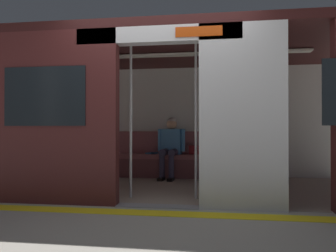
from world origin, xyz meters
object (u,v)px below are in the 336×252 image
(bench_seat, at_px, (177,160))
(grab_pole_far, at_px, (196,119))
(train_car, at_px, (166,93))
(grab_pole_door, at_px, (131,119))
(person_seated, at_px, (171,143))
(handbag, at_px, (195,150))
(book, at_px, (151,153))

(bench_seat, height_order, grab_pole_far, grab_pole_far)
(train_car, relative_size, grab_pole_door, 2.90)
(person_seated, bearing_deg, handbag, -164.36)
(train_car, relative_size, bench_seat, 2.62)
(grab_pole_far, bearing_deg, train_car, -55.08)
(book, bearing_deg, handbag, -146.98)
(grab_pole_door, bearing_deg, book, -88.01)
(bench_seat, bearing_deg, grab_pole_far, 104.06)
(person_seated, bearing_deg, grab_pole_far, 108.03)
(train_car, height_order, grab_pole_far, train_car)
(person_seated, bearing_deg, bench_seat, -156.60)
(train_car, height_order, person_seated, train_car)
(train_car, height_order, handbag, train_car)
(person_seated, relative_size, handbag, 4.58)
(handbag, bearing_deg, book, 3.07)
(person_seated, relative_size, grab_pole_far, 0.54)
(bench_seat, height_order, person_seated, person_seated)
(train_car, distance_m, book, 1.60)
(train_car, xyz_separation_m, grab_pole_far, (-0.53, 0.75, -0.45))
(person_seated, xyz_separation_m, grab_pole_far, (-0.57, 1.76, 0.42))
(grab_pole_far, bearing_deg, book, -62.22)
(person_seated, distance_m, handbag, 0.52)
(book, height_order, grab_pole_far, grab_pole_far)
(train_car, bearing_deg, bench_seat, -93.92)
(bench_seat, relative_size, grab_pole_far, 1.11)
(person_seated, bearing_deg, grab_pole_door, 79.56)
(handbag, xyz_separation_m, book, (0.88, 0.05, -0.07))
(person_seated, bearing_deg, train_car, 92.67)
(train_car, distance_m, grab_pole_far, 1.03)
(grab_pole_door, relative_size, grab_pole_far, 1.00)
(train_car, height_order, bench_seat, train_car)
(book, xyz_separation_m, grab_pole_door, (-0.07, 1.90, 0.63))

